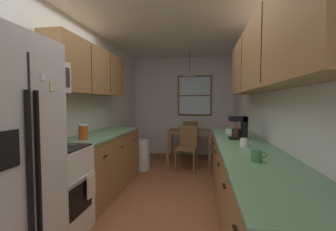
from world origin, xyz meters
TOP-DOWN VIEW (x-y plane):
  - ground_plane at (0.00, 1.00)m, footprint 12.00×12.00m
  - wall_left at (-1.35, 1.00)m, footprint 0.10×9.00m
  - wall_right at (1.35, 1.00)m, footprint 0.10×9.00m
  - wall_back at (0.00, 3.65)m, footprint 4.40×0.10m
  - ceiling_slab at (0.00, 1.00)m, footprint 4.40×9.00m
  - stove_range at (-0.99, -0.41)m, footprint 0.66×0.64m
  - microwave_over_range at (-1.11, -0.41)m, footprint 0.39×0.58m
  - counter_left at (-1.00, 0.85)m, footprint 0.64×1.88m
  - upper_cabinets_left at (-1.14, 0.80)m, footprint 0.33×1.96m
  - counter_right at (1.00, 0.04)m, footprint 0.64×3.31m
  - upper_cabinets_right at (1.14, -0.01)m, footprint 0.33×2.99m
  - dining_table at (0.22, 2.79)m, footprint 0.95×0.82m
  - dining_chair_near at (0.21, 2.17)m, footprint 0.45×0.45m
  - dining_chair_far at (0.21, 3.41)m, footprint 0.44×0.44m
  - pendant_light at (0.22, 2.79)m, footprint 0.30×0.30m
  - back_window at (0.30, 3.58)m, footprint 0.88×0.05m
  - trash_bin at (-0.70, 2.04)m, footprint 0.30×0.30m
  - storage_canister at (-1.00, 0.26)m, footprint 0.12×0.12m
  - dish_towel at (-0.64, -0.25)m, footprint 0.02×0.16m
  - coffee_maker at (0.99, 0.58)m, footprint 0.22×0.18m
  - mug_by_coffeemaker at (0.94, -0.59)m, footprint 0.12×0.08m
  - mug_spare at (0.95, 0.06)m, footprint 0.11×0.08m
  - fruit_bowl at (1.00, 1.18)m, footprint 0.27×0.27m
  - table_serving_bowl at (0.15, 2.83)m, footprint 0.19×0.19m

SIDE VIEW (x-z plane):
  - ground_plane at x=0.00m, z-range 0.00..0.00m
  - trash_bin at x=-0.70m, z-range 0.00..0.61m
  - counter_right at x=1.00m, z-range 0.00..0.90m
  - counter_left at x=-1.00m, z-range 0.00..0.90m
  - stove_range at x=-0.99m, z-range -0.08..1.02m
  - dish_towel at x=-0.64m, z-range 0.38..0.62m
  - dining_chair_near at x=0.21m, z-range 0.05..0.95m
  - dining_chair_far at x=0.21m, z-range 0.05..0.95m
  - dining_table at x=0.22m, z-range 0.26..0.99m
  - table_serving_bowl at x=0.15m, z-range 0.73..0.79m
  - fruit_bowl at x=1.00m, z-range 0.89..0.98m
  - mug_spare at x=0.95m, z-range 0.90..0.99m
  - mug_by_coffeemaker at x=0.94m, z-range 0.90..1.00m
  - storage_canister at x=-1.00m, z-range 0.90..1.09m
  - coffee_maker at x=0.99m, z-range 0.91..1.20m
  - wall_left at x=-1.35m, z-range 0.00..2.55m
  - wall_right at x=1.35m, z-range 0.00..2.55m
  - wall_back at x=0.00m, z-range 0.00..2.55m
  - back_window at x=0.30m, z-range 1.03..2.07m
  - microwave_over_range at x=-1.11m, z-range 1.48..1.80m
  - upper_cabinets_left at x=-1.14m, z-range 1.50..2.18m
  - upper_cabinets_right at x=1.14m, z-range 1.50..2.21m
  - pendant_light at x=0.22m, z-range 1.71..2.30m
  - ceiling_slab at x=0.00m, z-range 2.55..2.63m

